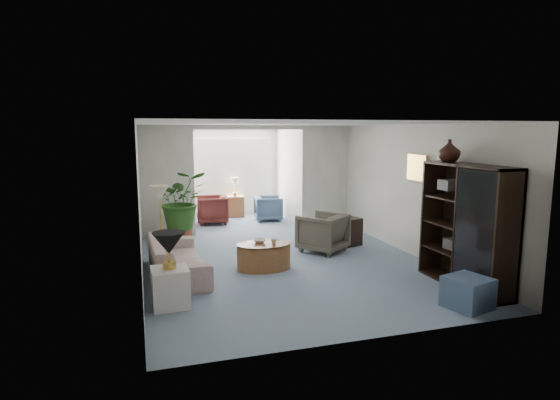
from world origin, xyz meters
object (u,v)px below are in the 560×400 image
object	(u,v)px
entertainment_cabinet	(466,226)
ottoman	(468,293)
sofa	(177,258)
coffee_cup	(274,242)
cabinet_urn	(449,151)
sunroom_table	(235,206)
sunroom_chair_blue	(268,208)
coffee_bowl	(260,241)
end_table	(170,287)
wingback_chair	(323,233)
plant_pot	(183,236)
side_table_dark	(348,232)
framed_picture	(418,168)
floor_lamp	(159,193)
sunroom_chair_maroon	(212,210)
coffee_table	(264,256)
table_lamp	(169,243)

from	to	relation	value
entertainment_cabinet	ottoman	bearing A→B (deg)	-125.08
sofa	coffee_cup	xyz separation A→B (m)	(1.61, -0.16, 0.19)
sofa	cabinet_urn	bearing A→B (deg)	-110.00
sunroom_table	sunroom_chair_blue	bearing A→B (deg)	-45.00
sofa	coffee_bowl	distance (m)	1.43
ottoman	end_table	bearing A→B (deg)	162.32
wingback_chair	sunroom_table	xyz separation A→B (m)	(-0.93, 4.12, -0.09)
end_table	plant_pot	distance (m)	3.54
side_table_dark	plant_pot	bearing A→B (deg)	161.17
wingback_chair	plant_pot	bearing A→B (deg)	-65.78
framed_picture	floor_lamp	xyz separation A→B (m)	(-4.61, 1.24, -0.45)
coffee_bowl	coffee_cup	bearing A→B (deg)	-45.00
ottoman	sunroom_chair_maroon	size ratio (longest dim) A/B	0.67
ottoman	sunroom_table	xyz separation A→B (m)	(-1.70, 7.43, 0.08)
plant_pot	sunroom_chair_maroon	world-z (taller)	sunroom_chair_maroon
coffee_cup	sunroom_table	distance (m)	5.03
floor_lamp	side_table_dark	bearing A→B (deg)	-0.91
framed_picture	entertainment_cabinet	distance (m)	1.86
end_table	coffee_bowl	xyz separation A→B (m)	(1.61, 1.39, 0.21)
side_table_dark	ottoman	xyz separation A→B (m)	(0.07, -3.61, -0.08)
side_table_dark	sunroom_chair_maroon	xyz separation A→B (m)	(-2.38, 3.07, 0.07)
framed_picture	plant_pot	xyz separation A→B (m)	(-4.13, 2.30, -1.54)
side_table_dark	sunroom_chair_maroon	world-z (taller)	sunroom_chair_maroon
entertainment_cabinet	sunroom_table	world-z (taller)	entertainment_cabinet
sunroom_chair_maroon	side_table_dark	bearing A→B (deg)	44.43
sunroom_chair_maroon	end_table	bearing A→B (deg)	-7.82
cabinet_urn	sunroom_chair_maroon	world-z (taller)	cabinet_urn
coffee_bowl	plant_pot	size ratio (longest dim) A/B	0.58
coffee_table	sunroom_chair_blue	size ratio (longest dim) A/B	1.34
entertainment_cabinet	sunroom_chair_blue	bearing A→B (deg)	103.92
ottoman	wingback_chair	bearing A→B (deg)	103.09
cabinet_urn	floor_lamp	bearing A→B (deg)	151.06
table_lamp	cabinet_urn	world-z (taller)	cabinet_urn
framed_picture	sofa	bearing A→B (deg)	178.08
sunroom_table	entertainment_cabinet	bearing A→B (deg)	-71.62
entertainment_cabinet	side_table_dark	bearing A→B (deg)	101.68
end_table	entertainment_cabinet	bearing A→B (deg)	-6.31
coffee_table	coffee_bowl	distance (m)	0.28
floor_lamp	entertainment_cabinet	bearing A→B (deg)	-33.71
coffee_cup	side_table_dark	xyz separation A→B (m)	(1.97, 1.19, -0.21)
floor_lamp	ottoman	world-z (taller)	floor_lamp
coffee_table	ottoman	distance (m)	3.33
coffee_table	end_table	bearing A→B (deg)	-142.33
coffee_bowl	side_table_dark	size ratio (longest dim) A/B	0.40
entertainment_cabinet	ottoman	size ratio (longest dim) A/B	3.57
coffee_table	ottoman	bearing A→B (deg)	-48.94
wingback_chair	sunroom_chair_blue	world-z (taller)	wingback_chair
entertainment_cabinet	coffee_table	bearing A→B (deg)	146.88
wingback_chair	sunroom_table	size ratio (longest dim) A/B	1.44
framed_picture	plant_pot	bearing A→B (deg)	150.84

